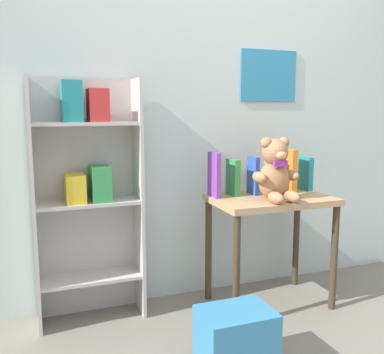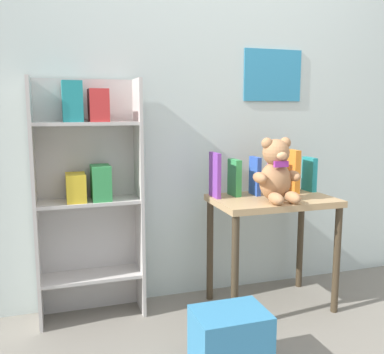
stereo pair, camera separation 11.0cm
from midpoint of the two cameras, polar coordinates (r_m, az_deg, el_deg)
name	(u,v)px [view 1 (the left image)]	position (r m, az deg, el deg)	size (l,w,h in m)	color
wall_back	(205,94)	(2.66, 0.51, 10.99)	(4.80, 0.07, 2.50)	silver
bookshelf_side	(87,186)	(2.39, -15.12, -1.11)	(0.57, 0.23, 1.32)	#BCB7B2
display_table	(271,214)	(2.54, 9.24, -4.96)	(0.69, 0.44, 0.66)	tan
teddy_bear	(275,172)	(2.41, 9.79, 0.70)	(0.27, 0.24, 0.35)	#A8754C
book_standing_purple	(214,175)	(2.46, 1.67, 0.29)	(0.02, 0.13, 0.26)	purple
book_standing_green	(233,177)	(2.52, 4.24, -0.04)	(0.04, 0.12, 0.21)	#33934C
book_standing_blue	(253,175)	(2.56, 6.93, 0.20)	(0.03, 0.12, 0.23)	#2D51B7
book_standing_pink	(270,173)	(2.63, 9.25, 0.56)	(0.03, 0.10, 0.24)	#D17093
book_standing_orange	(290,171)	(2.67, 11.80, 0.83)	(0.04, 0.11, 0.26)	orange
book_standing_teal	(305,173)	(2.76, 13.79, 0.47)	(0.03, 0.12, 0.21)	teal
storage_bin	(236,340)	(2.04, 4.23, -20.90)	(0.32, 0.24, 0.28)	teal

